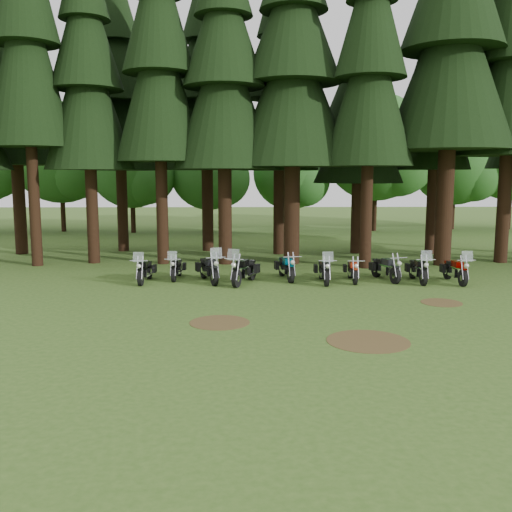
% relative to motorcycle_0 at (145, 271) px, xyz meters
% --- Properties ---
extents(ground, '(120.00, 120.00, 0.00)m').
position_rel_motorcycle_0_xyz_m(ground, '(6.32, -4.49, -0.46)').
color(ground, '#34571C').
rests_on(ground, ground).
extents(pine_front_1, '(3.92, 3.92, 19.88)m').
position_rel_motorcycle_0_xyz_m(pine_front_1, '(-5.97, 4.49, 11.44)').
color(pine_front_1, black).
rests_on(pine_front_1, ground).
extents(pine_front_2, '(4.32, 4.32, 16.22)m').
position_rel_motorcycle_0_xyz_m(pine_front_2, '(-3.46, 5.33, 9.25)').
color(pine_front_2, black).
rests_on(pine_front_2, ground).
extents(pine_front_3, '(4.32, 4.32, 17.57)m').
position_rel_motorcycle_0_xyz_m(pine_front_3, '(0.03, 5.02, 10.06)').
color(pine_front_3, black).
rests_on(pine_front_3, ground).
extents(pine_front_4, '(4.95, 4.95, 16.33)m').
position_rel_motorcycle_0_xyz_m(pine_front_4, '(3.11, 4.92, 9.31)').
color(pine_front_4, black).
rests_on(pine_front_4, ground).
extents(pine_front_5, '(5.81, 5.81, 16.72)m').
position_rel_motorcycle_0_xyz_m(pine_front_5, '(6.39, 4.96, 9.54)').
color(pine_front_5, black).
rests_on(pine_front_5, ground).
extents(pine_front_6, '(4.15, 4.15, 16.75)m').
position_rel_motorcycle_0_xyz_m(pine_front_6, '(9.76, 3.54, 9.57)').
color(pine_front_6, black).
rests_on(pine_front_6, ground).
extents(pine_front_7, '(5.98, 5.98, 19.41)m').
position_rel_motorcycle_0_xyz_m(pine_front_7, '(13.69, 4.28, 11.16)').
color(pine_front_7, black).
rests_on(pine_front_7, ground).
extents(pine_back_0, '(5.00, 5.00, 17.21)m').
position_rel_motorcycle_0_xyz_m(pine_back_0, '(-8.36, 8.76, 9.84)').
color(pine_back_0, black).
rests_on(pine_back_0, ground).
extents(pine_back_1, '(4.52, 4.52, 16.22)m').
position_rel_motorcycle_0_xyz_m(pine_back_1, '(-2.94, 9.86, 9.25)').
color(pine_back_1, black).
rests_on(pine_back_1, ground).
extents(pine_back_2, '(4.85, 4.85, 16.30)m').
position_rel_motorcycle_0_xyz_m(pine_back_2, '(1.94, 9.92, 9.30)').
color(pine_back_2, black).
rests_on(pine_back_2, ground).
extents(pine_back_3, '(4.35, 4.35, 16.20)m').
position_rel_motorcycle_0_xyz_m(pine_back_3, '(5.95, 8.46, 9.23)').
color(pine_back_3, black).
rests_on(pine_back_3, ground).
extents(pine_back_4, '(4.94, 4.94, 13.78)m').
position_rel_motorcycle_0_xyz_m(pine_back_4, '(10.36, 8.76, 7.79)').
color(pine_back_4, black).
rests_on(pine_back_4, ground).
extents(pine_back_5, '(3.94, 3.94, 16.33)m').
position_rel_motorcycle_0_xyz_m(pine_back_5, '(14.39, 8.37, 9.31)').
color(pine_back_5, black).
rests_on(pine_back_5, ground).
extents(decid_1, '(7.91, 7.69, 9.88)m').
position_rel_motorcycle_0_xyz_m(decid_1, '(-9.67, 21.28, 5.37)').
color(decid_1, black).
rests_on(decid_1, ground).
extents(decid_2, '(6.72, 6.53, 8.40)m').
position_rel_motorcycle_0_xyz_m(decid_2, '(-4.11, 20.29, 4.49)').
color(decid_2, black).
rests_on(decid_2, ground).
extents(decid_3, '(6.12, 5.95, 7.65)m').
position_rel_motorcycle_0_xyz_m(decid_3, '(1.61, 20.64, 4.05)').
color(decid_3, black).
rests_on(decid_3, ground).
extents(decid_4, '(5.93, 5.76, 7.41)m').
position_rel_motorcycle_0_xyz_m(decid_4, '(7.90, 21.84, 3.91)').
color(decid_4, black).
rests_on(decid_4, ground).
extents(decid_5, '(8.45, 8.21, 10.56)m').
position_rel_motorcycle_0_xyz_m(decid_5, '(14.62, 21.23, 5.77)').
color(decid_5, black).
rests_on(decid_5, ground).
extents(decid_6, '(7.06, 6.86, 8.82)m').
position_rel_motorcycle_0_xyz_m(decid_6, '(21.17, 22.52, 4.74)').
color(decid_6, black).
rests_on(decid_6, ground).
extents(dirt_patch_0, '(1.80, 1.80, 0.01)m').
position_rel_motorcycle_0_xyz_m(dirt_patch_0, '(3.32, -6.49, -0.46)').
color(dirt_patch_0, '#4C3D1E').
rests_on(dirt_patch_0, ground).
extents(dirt_patch_1, '(1.40, 1.40, 0.01)m').
position_rel_motorcycle_0_xyz_m(dirt_patch_1, '(10.82, -3.99, -0.46)').
color(dirt_patch_1, '#4C3D1E').
rests_on(dirt_patch_1, ground).
extents(dirt_patch_2, '(2.20, 2.20, 0.01)m').
position_rel_motorcycle_0_xyz_m(dirt_patch_2, '(7.32, -8.49, -0.46)').
color(dirt_patch_2, '#4C3D1E').
rests_on(dirt_patch_2, ground).
extents(motorcycle_0, '(0.45, 2.21, 1.39)m').
position_rel_motorcycle_0_xyz_m(motorcycle_0, '(0.00, 0.00, 0.00)').
color(motorcycle_0, black).
rests_on(motorcycle_0, ground).
extents(motorcycle_1, '(0.40, 2.09, 1.32)m').
position_rel_motorcycle_0_xyz_m(motorcycle_1, '(1.20, 0.74, -0.02)').
color(motorcycle_1, black).
rests_on(motorcycle_1, ground).
extents(motorcycle_2, '(1.07, 2.43, 1.55)m').
position_rel_motorcycle_0_xyz_m(motorcycle_2, '(2.60, 0.06, 0.05)').
color(motorcycle_2, black).
rests_on(motorcycle_2, ground).
extents(motorcycle_3, '(1.17, 2.41, 1.56)m').
position_rel_motorcycle_0_xyz_m(motorcycle_3, '(4.05, -0.39, 0.06)').
color(motorcycle_3, black).
rests_on(motorcycle_3, ground).
extents(motorcycle_4, '(0.51, 2.31, 0.94)m').
position_rel_motorcycle_0_xyz_m(motorcycle_4, '(5.81, 0.56, 0.02)').
color(motorcycle_4, black).
rests_on(motorcycle_4, ground).
extents(motorcycle_5, '(0.42, 2.25, 1.42)m').
position_rel_motorcycle_0_xyz_m(motorcycle_5, '(7.29, -0.25, 0.01)').
color(motorcycle_5, black).
rests_on(motorcycle_5, ground).
extents(motorcycle_6, '(0.33, 2.08, 0.85)m').
position_rel_motorcycle_0_xyz_m(motorcycle_6, '(8.51, 0.04, -0.03)').
color(motorcycle_6, black).
rests_on(motorcycle_6, ground).
extents(motorcycle_7, '(0.73, 2.24, 0.93)m').
position_rel_motorcycle_0_xyz_m(motorcycle_7, '(9.91, 0.25, 0.01)').
color(motorcycle_7, black).
rests_on(motorcycle_7, ground).
extents(motorcycle_8, '(0.43, 2.30, 1.45)m').
position_rel_motorcycle_0_xyz_m(motorcycle_8, '(11.16, -0.15, 0.02)').
color(motorcycle_8, black).
rests_on(motorcycle_8, ground).
extents(motorcycle_9, '(0.43, 2.30, 1.45)m').
position_rel_motorcycle_0_xyz_m(motorcycle_9, '(12.62, -0.34, 0.02)').
color(motorcycle_9, black).
rests_on(motorcycle_9, ground).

